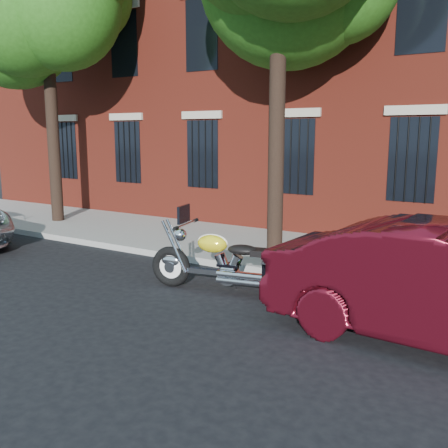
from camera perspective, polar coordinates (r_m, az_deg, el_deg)
The scene contains 6 objects.
ground at distance 9.60m, azimuth -4.73°, elevation -6.78°, with size 120.00×120.00×0.00m, color black.
curb at distance 10.67m, azimuth -0.29°, elevation -4.57°, with size 40.00×0.16×0.15m, color gray.
sidewalk at distance 12.25m, azimuth 4.43°, elevation -2.64°, with size 40.00×3.60×0.15m, color gray.
building at distance 18.52m, azimuth 15.17°, elevation 19.88°, with size 26.00×10.08×12.00m.
tree_left at distance 16.61m, azimuth -19.70°, elevation 21.43°, with size 4.12×3.92×8.54m.
motorcycle at distance 8.82m, azimuth 1.13°, elevation -4.77°, with size 3.08×1.24×1.54m.
Camera 1 is at (5.52, -7.33, 2.82)m, focal length 40.00 mm.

